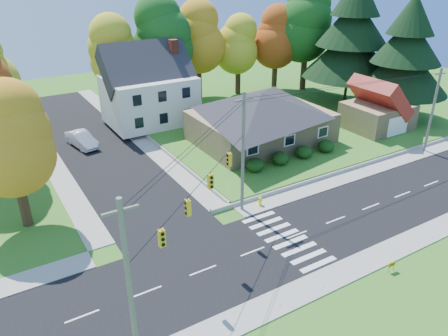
% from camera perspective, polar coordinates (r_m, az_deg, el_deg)
% --- Properties ---
extents(ground, '(120.00, 120.00, 0.00)m').
position_cam_1_polar(ground, '(33.60, 9.45, -8.63)').
color(ground, '#3D7923').
extents(road_main, '(90.00, 8.00, 0.02)m').
position_cam_1_polar(road_main, '(33.59, 9.45, -8.62)').
color(road_main, black).
rests_on(road_main, ground).
extents(road_cross, '(8.00, 44.00, 0.02)m').
position_cam_1_polar(road_cross, '(51.35, -16.84, 3.14)').
color(road_cross, black).
rests_on(road_cross, ground).
extents(sidewalk_north, '(90.00, 2.00, 0.08)m').
position_cam_1_polar(sidewalk_north, '(36.85, 4.47, -4.91)').
color(sidewalk_north, '#9C9A90').
rests_on(sidewalk_north, ground).
extents(sidewalk_south, '(90.00, 2.00, 0.08)m').
position_cam_1_polar(sidewalk_south, '(30.76, 15.55, -12.89)').
color(sidewalk_south, '#9C9A90').
rests_on(sidewalk_south, ground).
extents(lawn, '(30.00, 30.00, 0.50)m').
position_cam_1_polar(lawn, '(55.52, 5.93, 6.09)').
color(lawn, '#3D7923').
rests_on(lawn, ground).
extents(ranch_house, '(14.60, 10.60, 5.40)m').
position_cam_1_polar(ranch_house, '(47.92, 4.84, 6.75)').
color(ranch_house, tan).
rests_on(ranch_house, lawn).
extents(colonial_house, '(10.40, 8.40, 9.60)m').
position_cam_1_polar(colonial_house, '(53.99, -9.76, 10.12)').
color(colonial_house, silver).
rests_on(colonial_house, lawn).
extents(garage, '(7.30, 6.30, 4.60)m').
position_cam_1_polar(garage, '(54.58, 19.50, 7.27)').
color(garage, tan).
rests_on(garage, lawn).
extents(hedge_row, '(10.70, 1.70, 1.27)m').
position_cam_1_polar(hedge_row, '(43.88, 8.91, 1.70)').
color(hedge_row, '#163A10').
rests_on(hedge_row, lawn).
extents(traffic_infrastructure, '(38.10, 10.66, 10.00)m').
position_cam_1_polar(traffic_infrastructure, '(31.84, 8.35, 0.12)').
color(traffic_infrastructure, '#666059').
rests_on(traffic_infrastructure, ground).
extents(tree_lot_0, '(6.72, 6.72, 12.51)m').
position_cam_1_polar(tree_lot_0, '(58.05, -14.28, 14.57)').
color(tree_lot_0, '#3F2A19').
rests_on(tree_lot_0, lawn).
extents(tree_lot_1, '(7.84, 7.84, 14.60)m').
position_cam_1_polar(tree_lot_1, '(58.94, -8.35, 16.52)').
color(tree_lot_1, '#3F2A19').
rests_on(tree_lot_1, lawn).
extents(tree_lot_2, '(7.28, 7.28, 13.56)m').
position_cam_1_polar(tree_lot_2, '(62.48, -3.44, 16.64)').
color(tree_lot_2, '#3F2A19').
rests_on(tree_lot_2, lawn).
extents(tree_lot_3, '(6.16, 6.16, 11.47)m').
position_cam_1_polar(tree_lot_3, '(64.85, 1.89, 15.83)').
color(tree_lot_3, '#3F2A19').
rests_on(tree_lot_3, lawn).
extents(tree_lot_4, '(6.72, 6.72, 12.51)m').
position_cam_1_polar(tree_lot_4, '(67.37, 6.86, 16.60)').
color(tree_lot_4, '#3F2A19').
rests_on(tree_lot_4, lawn).
extents(tree_lot_5, '(8.40, 8.40, 15.64)m').
position_cam_1_polar(tree_lot_5, '(68.10, 10.84, 18.11)').
color(tree_lot_5, '#3F2A19').
rests_on(tree_lot_5, lawn).
extents(conifer_east_a, '(12.80, 12.80, 16.96)m').
position_cam_1_polar(conifer_east_a, '(63.24, 16.42, 16.20)').
color(conifer_east_a, '#3F2A19').
rests_on(conifer_east_a, lawn).
extents(conifer_east_b, '(11.20, 11.20, 14.84)m').
position_cam_1_polar(conifer_east_b, '(59.13, 22.68, 13.59)').
color(conifer_east_b, '#3F2A19').
rests_on(conifer_east_b, lawn).
extents(tree_west_0, '(6.16, 6.16, 11.47)m').
position_cam_1_polar(tree_west_0, '(34.62, -26.29, 3.38)').
color(tree_west_0, '#3F2A19').
rests_on(tree_west_0, ground).
extents(white_car, '(2.69, 5.23, 1.64)m').
position_cam_1_polar(white_car, '(50.40, -18.08, 3.57)').
color(white_car, silver).
rests_on(white_car, road_cross).
extents(fire_hydrant, '(0.48, 0.37, 0.84)m').
position_cam_1_polar(fire_hydrant, '(36.72, 4.75, -4.38)').
color(fire_hydrant, yellow).
rests_on(fire_hydrant, ground).
extents(yard_sign, '(0.61, 0.06, 0.76)m').
position_cam_1_polar(yard_sign, '(31.46, 21.09, -11.69)').
color(yard_sign, black).
rests_on(yard_sign, ground).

